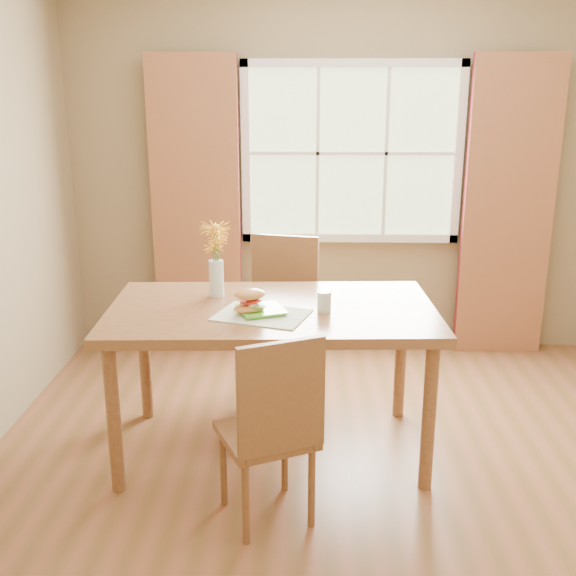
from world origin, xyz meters
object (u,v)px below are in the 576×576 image
Objects in this scene: flower_vase at (216,250)px; croissant_sandwich at (250,301)px; chair_far at (281,311)px; dining_table at (272,322)px; water_glass at (324,302)px; chair_near at (272,424)px.

croissant_sandwich is at bearing -57.35° from flower_vase.
dining_table is at bearing -78.16° from chair_far.
chair_far is 0.88m from water_glass.
croissant_sandwich is 0.39m from water_glass.
chair_far is 2.52× the size of flower_vase.
croissant_sandwich is 0.46× the size of flower_vase.
dining_table is at bearing 165.32° from water_glass.
flower_vase is (-0.34, -0.52, 0.53)m from chair_far.
chair_near reaches higher than dining_table.
dining_table is at bearing 68.42° from chair_near.
dining_table is 1.67× the size of chair_far.
dining_table is 0.32m from water_glass.
chair_near is at bearing -111.14° from water_glass.
water_glass is (0.27, -0.07, 0.14)m from dining_table.
chair_far reaches higher than croissant_sandwich.
chair_near is (0.03, -0.70, -0.23)m from dining_table.
chair_near is 4.90× the size of croissant_sandwich.
dining_table is 16.25× the size of water_glass.
dining_table is 4.20× the size of flower_vase.
chair_near is 1.12m from flower_vase.
flower_vase is at bearing 156.22° from water_glass.
flower_vase is (-0.59, 0.26, 0.21)m from water_glass.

